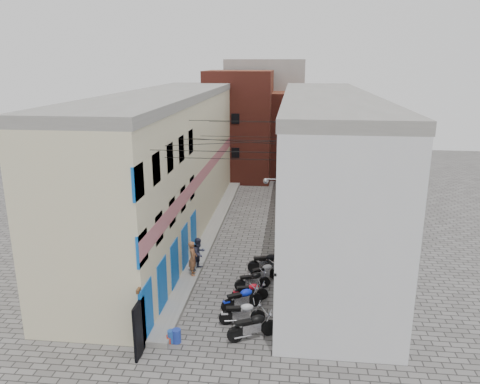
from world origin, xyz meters
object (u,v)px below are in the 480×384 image
at_px(water_jug_far, 172,336).
at_px(red_crate, 172,339).
at_px(motorcycle_b, 242,312).
at_px(motorcycle_g, 267,261).
at_px(motorcycle_e, 252,279).
at_px(person_b, 199,253).
at_px(water_jug_near, 177,336).
at_px(motorcycle_f, 264,271).
at_px(person_a, 193,258).
at_px(motorcycle_d, 250,290).
at_px(motorcycle_a, 252,325).
at_px(motorcycle_c, 242,298).

xyz_separation_m(water_jug_far, red_crate, (0.00, 0.00, -0.13)).
xyz_separation_m(motorcycle_b, motorcycle_g, (0.76, 5.25, 0.03)).
height_order(motorcycle_e, person_b, person_b).
xyz_separation_m(water_jug_near, water_jug_far, (-0.20, 0.00, -0.03)).
distance_m(motorcycle_e, red_crate, 5.62).
height_order(motorcycle_b, motorcycle_f, motorcycle_b).
height_order(motorcycle_g, person_a, person_a).
relative_size(motorcycle_d, motorcycle_e, 0.96).
relative_size(motorcycle_a, motorcycle_d, 1.23).
bearing_deg(water_jug_near, water_jug_far, 180.00).
height_order(motorcycle_a, motorcycle_g, motorcycle_a).
bearing_deg(red_crate, motorcycle_f, 60.25).
bearing_deg(person_a, motorcycle_d, -134.50).
height_order(motorcycle_e, person_a, person_a).
relative_size(motorcycle_e, motorcycle_f, 0.98).
bearing_deg(water_jug_far, motorcycle_e, 59.92).
relative_size(motorcycle_f, water_jug_near, 3.25).
height_order(motorcycle_d, water_jug_near, motorcycle_d).
relative_size(motorcycle_b, motorcycle_d, 1.14).
distance_m(motorcycle_f, water_jug_far, 6.68).
distance_m(motorcycle_b, water_jug_far, 3.14).
distance_m(motorcycle_g, water_jug_far, 7.70).
bearing_deg(water_jug_near, motorcycle_d, 55.27).
bearing_deg(motorcycle_d, water_jug_near, -48.53).
distance_m(motorcycle_d, motorcycle_g, 3.23).
distance_m(motorcycle_e, motorcycle_g, 2.13).
height_order(motorcycle_f, motorcycle_g, motorcycle_g).
height_order(person_a, person_b, person_a).
height_order(motorcycle_f, water_jug_near, motorcycle_f).
distance_m(motorcycle_d, red_crate, 4.67).
distance_m(motorcycle_g, person_a, 3.98).
distance_m(motorcycle_b, motorcycle_f, 4.20).
distance_m(motorcycle_g, red_crate, 7.71).
xyz_separation_m(motorcycle_e, motorcycle_f, (0.50, 0.94, 0.01)).
relative_size(motorcycle_f, person_b, 1.07).
xyz_separation_m(motorcycle_d, water_jug_near, (-2.58, -3.73, -0.22)).
xyz_separation_m(motorcycle_f, red_crate, (-3.31, -5.79, -0.41)).
bearing_deg(water_jug_far, motorcycle_g, 63.68).
bearing_deg(water_jug_far, person_a, 93.25).
xyz_separation_m(motorcycle_f, motorcycle_g, (0.10, 1.10, 0.07)).
bearing_deg(motorcycle_g, motorcycle_b, -21.18).
bearing_deg(motorcycle_f, red_crate, -63.39).
distance_m(motorcycle_b, person_b, 5.53).
bearing_deg(motorcycle_c, person_b, -174.01).
xyz_separation_m(motorcycle_a, red_crate, (-3.18, -0.61, -0.49)).
distance_m(motorcycle_d, person_a, 3.70).
bearing_deg(motorcycle_c, motorcycle_g, 136.28).
relative_size(motorcycle_e, person_a, 1.00).
xyz_separation_m(motorcycle_g, water_jug_far, (-3.41, -6.90, -0.35)).
bearing_deg(red_crate, person_b, 91.35).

